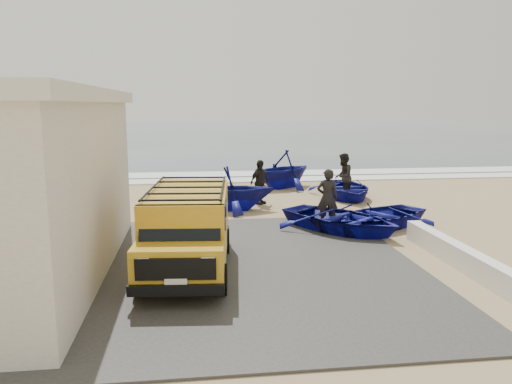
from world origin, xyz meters
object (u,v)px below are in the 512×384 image
fisherman_front (327,198)px  boat_mid_right (345,188)px  van (188,226)px  boat_mid_left (232,189)px  fisherman_back (260,182)px  parapet (467,260)px  fisherman_middle (343,176)px  boat_near_right (379,216)px  boat_near_left (341,219)px  boat_far_left (283,169)px

fisherman_front → boat_mid_right: bearing=-105.4°
van → boat_mid_left: (1.59, 6.78, -0.26)m
boat_mid_left → boat_mid_right: (5.03, 1.94, -0.43)m
van → fisherman_front: (4.47, 3.84, -0.13)m
boat_mid_left → fisherman_back: 1.58m
parapet → fisherman_middle: fisherman_middle is taller
parapet → van: (-6.60, 0.95, 0.81)m
boat_mid_left → boat_mid_right: 5.40m
parapet → fisherman_back: bearing=113.6°
boat_mid_right → boat_near_right: bearing=-93.2°
boat_near_left → fisherman_middle: bearing=34.5°
parapet → fisherman_middle: (-0.22, 9.33, 0.70)m
parapet → fisherman_middle: size_ratio=3.09×
boat_near_left → boat_mid_left: bearing=92.4°
boat_near_left → fisherman_back: (-1.94, 4.70, 0.48)m
boat_mid_left → van: bearing=170.4°
boat_mid_left → boat_far_left: boat_far_left is taller
boat_near_right → boat_mid_left: 5.60m
boat_mid_right → fisherman_front: 5.35m
boat_mid_right → fisherman_middle: (-0.23, -0.33, 0.57)m
boat_near_right → fisherman_front: bearing=-131.1°
boat_mid_left → boat_far_left: size_ratio=0.92×
fisherman_back → van: bearing=-152.8°
parapet → boat_far_left: bearing=99.8°
fisherman_front → fisherman_middle: 4.93m
van → fisherman_back: 8.29m
boat_mid_right → boat_far_left: bearing=129.4°
van → parapet: bearing=-3.1°
boat_mid_left → boat_mid_right: bearing=-65.4°
parapet → fisherman_back: (-3.82, 8.75, 0.62)m
boat_near_left → fisherman_back: 5.11m
fisherman_middle → boat_far_left: bearing=-118.9°
boat_near_right → fisherman_middle: bearing=146.8°
boat_mid_right → fisherman_middle: fisherman_middle is taller
fisherman_middle → boat_mid_left: bearing=-41.8°
boat_mid_right → fisherman_back: bearing=-164.4°
boat_near_right → boat_far_left: size_ratio=1.05×
boat_mid_left → fisherman_middle: fisherman_middle is taller
boat_near_right → fisherman_back: fisherman_back is taller
fisherman_back → fisherman_front: bearing=-110.1°
boat_mid_right → fisherman_back: (-3.84, -0.91, 0.49)m
boat_near_left → parapet: bearing=-103.1°
boat_near_right → boat_mid_left: (-4.53, 3.26, 0.45)m
fisherman_middle → van: bearing=-7.6°
van → fisherman_front: 5.89m
boat_near_left → boat_near_right: 1.46m
boat_far_left → fisherman_middle: bearing=-5.4°
boat_near_left → fisherman_front: (-0.25, 0.74, 0.54)m
parapet → fisherman_back: fisherman_back is taller
parapet → boat_near_right: bearing=96.2°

